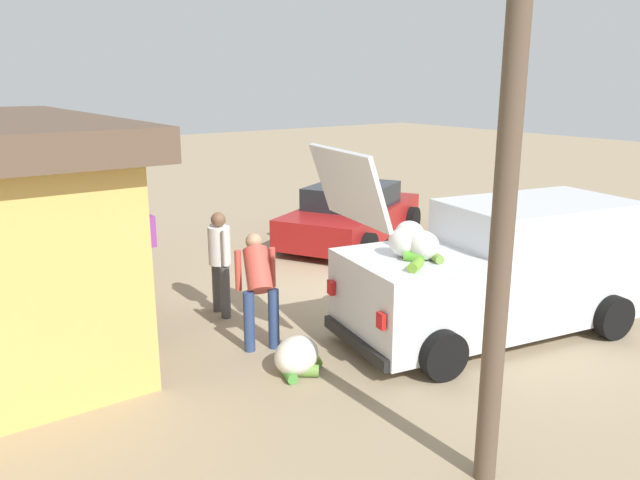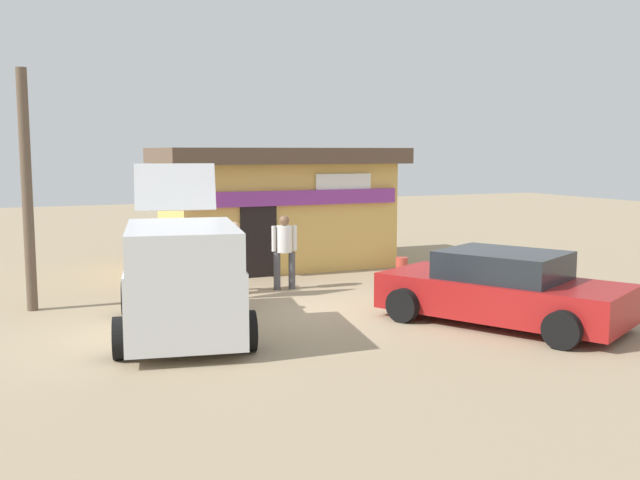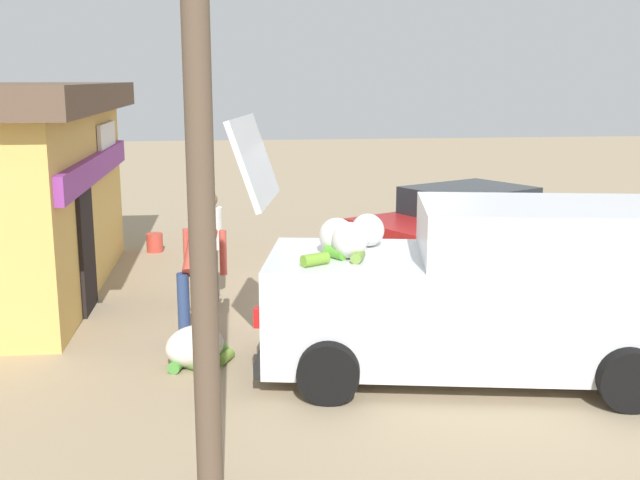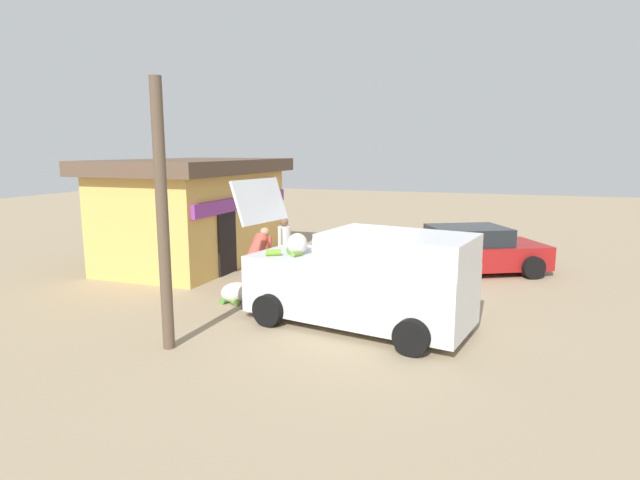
% 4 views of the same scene
% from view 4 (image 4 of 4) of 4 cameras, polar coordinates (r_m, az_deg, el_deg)
% --- Properties ---
extents(ground_plane, '(60.00, 60.00, 0.00)m').
position_cam_4_polar(ground_plane, '(13.16, 5.33, -5.10)').
color(ground_plane, '#9E896B').
extents(storefront_bar, '(6.23, 3.92, 3.11)m').
position_cam_4_polar(storefront_bar, '(16.07, -13.53, 3.23)').
color(storefront_bar, '#E0B259').
rests_on(storefront_bar, ground_plane).
extents(delivery_van, '(2.74, 4.88, 2.79)m').
position_cam_4_polar(delivery_van, '(10.06, 4.89, -4.29)').
color(delivery_van, silver).
rests_on(delivery_van, ground_plane).
extents(parked_sedan, '(3.57, 4.58, 1.29)m').
position_cam_4_polar(parked_sedan, '(15.05, 15.87, -1.16)').
color(parked_sedan, maroon).
rests_on(parked_sedan, ground_plane).
extents(vendor_standing, '(0.57, 0.37, 1.64)m').
position_cam_4_polar(vendor_standing, '(13.72, -3.94, -0.41)').
color(vendor_standing, '#4C4C51').
rests_on(vendor_standing, ground_plane).
extents(customer_bending, '(0.70, 0.62, 1.54)m').
position_cam_4_polar(customer_bending, '(12.57, -6.87, -1.55)').
color(customer_bending, navy).
rests_on(customer_bending, ground_plane).
extents(unloaded_banana_pile, '(0.83, 0.89, 0.45)m').
position_cam_4_polar(unloaded_banana_pile, '(11.89, -9.11, -5.81)').
color(unloaded_banana_pile, silver).
rests_on(unloaded_banana_pile, ground_plane).
extents(paint_bucket, '(0.30, 0.30, 0.35)m').
position_cam_4_polar(paint_bucket, '(17.55, -2.58, -0.69)').
color(paint_bucket, '#BF3F33').
rests_on(paint_bucket, ground_plane).
extents(utility_pole, '(0.20, 0.20, 4.56)m').
position_cam_4_polar(utility_pole, '(9.03, -16.91, 2.36)').
color(utility_pole, brown).
rests_on(utility_pole, ground_plane).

